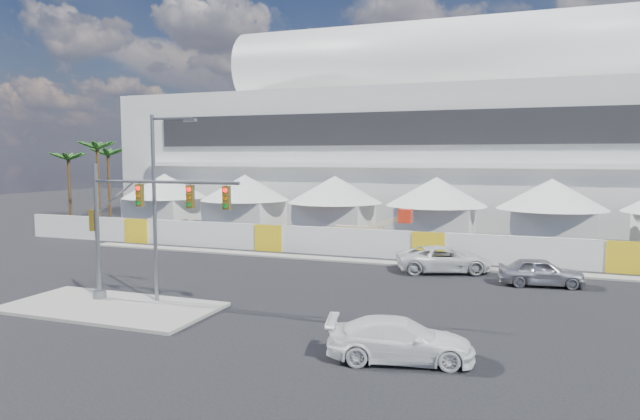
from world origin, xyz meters
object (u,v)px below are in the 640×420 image
(sedan_silver, at_px, (541,272))
(lot_car_c, at_px, (200,228))
(traffic_mast, at_px, (128,226))
(pickup_curb, at_px, (444,259))
(pickup_near, at_px, (400,340))
(streetlight_median, at_px, (158,195))
(boom_lift, at_px, (353,241))

(sedan_silver, bearing_deg, lot_car_c, 60.23)
(traffic_mast, bearing_deg, sedan_silver, 30.78)
(pickup_curb, distance_m, pickup_near, 16.07)
(traffic_mast, height_order, streetlight_median, streetlight_median)
(pickup_near, height_order, streetlight_median, streetlight_median)
(lot_car_c, relative_size, boom_lift, 0.66)
(sedan_silver, xyz_separation_m, traffic_mast, (-18.69, -11.13, 3.06))
(sedan_silver, xyz_separation_m, pickup_near, (-4.84, -14.13, -0.03))
(pickup_curb, bearing_deg, boom_lift, 38.57)
(lot_car_c, height_order, traffic_mast, traffic_mast)
(sedan_silver, xyz_separation_m, boom_lift, (-12.77, 6.37, 0.15))
(pickup_near, distance_m, lot_car_c, 34.87)
(pickup_curb, xyz_separation_m, boom_lift, (-7.22, 4.44, 0.12))
(sedan_silver, height_order, pickup_curb, pickup_curb)
(pickup_near, distance_m, boom_lift, 21.98)
(traffic_mast, bearing_deg, pickup_near, -12.21)
(sedan_silver, relative_size, pickup_near, 0.89)
(lot_car_c, bearing_deg, boom_lift, -102.18)
(boom_lift, bearing_deg, traffic_mast, -106.76)
(sedan_silver, relative_size, lot_car_c, 1.02)
(pickup_near, xyz_separation_m, traffic_mast, (-13.85, 3.00, 3.09))
(sedan_silver, xyz_separation_m, pickup_curb, (-5.55, 1.93, 0.03))
(pickup_curb, relative_size, streetlight_median, 0.64)
(traffic_mast, relative_size, streetlight_median, 0.92)
(lot_car_c, relative_size, traffic_mast, 0.55)
(pickup_curb, xyz_separation_m, lot_car_c, (-23.22, 9.30, -0.15))
(sedan_silver, height_order, lot_car_c, sedan_silver)
(pickup_curb, relative_size, lot_car_c, 1.29)
(streetlight_median, bearing_deg, boom_lift, 74.87)
(boom_lift, bearing_deg, lot_car_c, 165.02)
(sedan_silver, relative_size, traffic_mast, 0.55)
(lot_car_c, bearing_deg, pickup_curb, -107.12)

